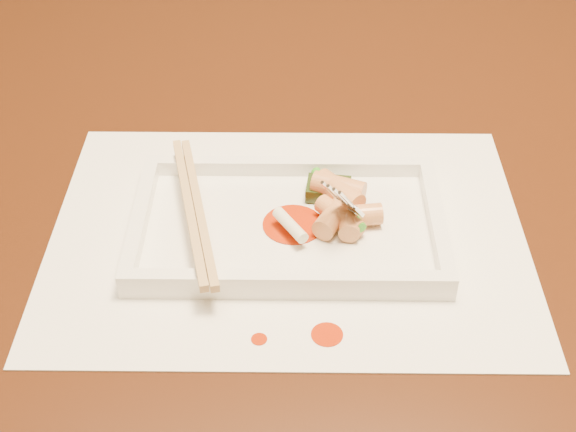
{
  "coord_description": "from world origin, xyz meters",
  "views": [
    {
      "loc": [
        -0.01,
        -0.6,
        1.2
      ],
      "look_at": [
        -0.01,
        -0.09,
        0.77
      ],
      "focal_mm": 50.0,
      "sensor_mm": 36.0,
      "label": 1
    }
  ],
  "objects_px": {
    "chopstick_a": "(189,208)",
    "fork": "(376,141)",
    "placemat": "(288,233)",
    "table": "(303,253)",
    "plate_base": "(288,229)"
  },
  "relations": [
    {
      "from": "fork",
      "to": "placemat",
      "type": "bearing_deg",
      "value": -165.58
    },
    {
      "from": "placemat",
      "to": "fork",
      "type": "bearing_deg",
      "value": 14.42
    },
    {
      "from": "placemat",
      "to": "chopstick_a",
      "type": "relative_size",
      "value": 2.08
    },
    {
      "from": "plate_base",
      "to": "fork",
      "type": "bearing_deg",
      "value": 14.42
    },
    {
      "from": "table",
      "to": "plate_base",
      "type": "relative_size",
      "value": 5.38
    },
    {
      "from": "placemat",
      "to": "plate_base",
      "type": "xyz_separation_m",
      "value": [
        0.0,
        0.0,
        0.0
      ]
    },
    {
      "from": "plate_base",
      "to": "chopstick_a",
      "type": "bearing_deg",
      "value": 180.0
    },
    {
      "from": "placemat",
      "to": "table",
      "type": "bearing_deg",
      "value": 80.68
    },
    {
      "from": "chopstick_a",
      "to": "fork",
      "type": "xyz_separation_m",
      "value": [
        0.15,
        0.02,
        0.06
      ]
    },
    {
      "from": "table",
      "to": "fork",
      "type": "distance_m",
      "value": 0.2
    },
    {
      "from": "fork",
      "to": "chopstick_a",
      "type": "bearing_deg",
      "value": -173.25
    },
    {
      "from": "chopstick_a",
      "to": "fork",
      "type": "height_order",
      "value": "fork"
    },
    {
      "from": "chopstick_a",
      "to": "fork",
      "type": "bearing_deg",
      "value": 6.75
    },
    {
      "from": "plate_base",
      "to": "chopstick_a",
      "type": "relative_size",
      "value": 1.35
    },
    {
      "from": "table",
      "to": "placemat",
      "type": "relative_size",
      "value": 3.5
    }
  ]
}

